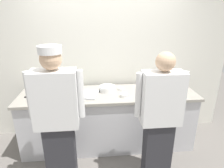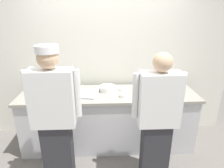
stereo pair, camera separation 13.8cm
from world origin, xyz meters
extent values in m
plane|color=slate|center=(0.00, 0.00, 0.00)|extent=(9.00, 9.00, 0.00)
cube|color=silver|center=(0.00, 0.87, 1.37)|extent=(4.18, 0.10, 2.74)
cube|color=silver|center=(0.00, 0.38, 0.43)|extent=(2.61, 0.66, 0.87)
cube|color=gray|center=(0.00, 0.38, 0.89)|extent=(2.66, 0.72, 0.04)
cube|color=#2D2D33|center=(-0.64, -0.35, 0.42)|extent=(0.35, 0.20, 0.83)
cube|color=white|center=(-0.64, -0.35, 1.16)|extent=(0.49, 0.24, 0.66)
cylinder|color=white|center=(-0.92, -0.31, 1.19)|extent=(0.07, 0.07, 0.56)
cylinder|color=white|center=(-0.36, -0.31, 1.19)|extent=(0.07, 0.07, 0.56)
sphere|color=tan|center=(-0.64, -0.35, 1.61)|extent=(0.23, 0.23, 0.23)
cylinder|color=white|center=(-0.64, -0.35, 1.71)|extent=(0.24, 0.24, 0.08)
cube|color=#2D2D33|center=(0.56, -0.35, 0.40)|extent=(0.34, 0.20, 0.80)
cube|color=white|center=(0.56, -0.35, 1.12)|extent=(0.47, 0.24, 0.64)
cylinder|color=white|center=(0.29, -0.31, 1.15)|extent=(0.07, 0.07, 0.54)
cylinder|color=white|center=(0.83, -0.31, 1.15)|extent=(0.07, 0.07, 0.54)
sphere|color=tan|center=(0.56, -0.35, 1.56)|extent=(0.22, 0.22, 0.22)
cylinder|color=white|center=(-0.01, 0.46, 0.91)|extent=(0.25, 0.25, 0.01)
cylinder|color=white|center=(-0.01, 0.46, 0.92)|extent=(0.25, 0.25, 0.01)
cylinder|color=white|center=(-0.01, 0.46, 0.94)|extent=(0.25, 0.25, 0.01)
cylinder|color=white|center=(-0.01, 0.46, 0.95)|extent=(0.25, 0.25, 0.01)
cylinder|color=white|center=(-0.01, 0.46, 0.96)|extent=(0.25, 0.25, 0.01)
cylinder|color=white|center=(-0.01, 0.46, 0.97)|extent=(0.25, 0.25, 0.01)
cylinder|color=white|center=(-0.01, 0.46, 0.98)|extent=(0.25, 0.25, 0.01)
cylinder|color=white|center=(1.06, 0.46, 0.91)|extent=(0.24, 0.24, 0.01)
cylinder|color=white|center=(1.06, 0.46, 0.92)|extent=(0.24, 0.24, 0.01)
cylinder|color=white|center=(1.06, 0.46, 0.94)|extent=(0.24, 0.24, 0.01)
cylinder|color=white|center=(1.06, 0.46, 0.95)|extent=(0.24, 0.24, 0.01)
cylinder|color=white|center=(1.06, 0.46, 0.96)|extent=(0.24, 0.24, 0.01)
cylinder|color=white|center=(1.06, 0.46, 0.97)|extent=(0.24, 0.24, 0.01)
cylinder|color=#B7BABF|center=(0.71, 0.39, 0.96)|extent=(0.36, 0.36, 0.11)
cube|color=#B7BABF|center=(-0.39, 0.35, 0.92)|extent=(0.51, 0.43, 0.02)
cylinder|color=#56A333|center=(-0.53, 0.58, 0.98)|extent=(0.06, 0.06, 0.15)
cone|color=#56A333|center=(-0.53, 0.58, 1.07)|extent=(0.05, 0.05, 0.04)
cylinder|color=white|center=(-0.90, 0.43, 0.93)|extent=(0.09, 0.09, 0.04)
cylinder|color=red|center=(-0.90, 0.43, 0.94)|extent=(0.08, 0.08, 0.01)
cylinder|color=white|center=(0.21, 0.22, 0.93)|extent=(0.11, 0.11, 0.05)
cylinder|color=red|center=(0.21, 0.22, 0.95)|extent=(0.09, 0.09, 0.01)
cylinder|color=white|center=(-0.68, 0.19, 0.92)|extent=(0.09, 0.09, 0.04)
cylinder|color=red|center=(-0.68, 0.19, 0.94)|extent=(0.08, 0.08, 0.01)
cylinder|color=white|center=(0.21, 0.49, 0.92)|extent=(0.09, 0.09, 0.04)
cylinder|color=red|center=(0.21, 0.49, 0.94)|extent=(0.07, 0.07, 0.01)
cylinder|color=white|center=(-0.81, 0.31, 0.96)|extent=(0.09, 0.09, 0.11)
cube|color=#B7BABF|center=(-1.03, 0.33, 0.91)|extent=(0.19, 0.03, 0.01)
cube|color=black|center=(-1.17, 0.33, 0.91)|extent=(0.09, 0.03, 0.02)
camera|label=1|loc=(-0.21, -2.31, 2.04)|focal=30.89mm
camera|label=2|loc=(-0.07, -2.32, 2.04)|focal=30.89mm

